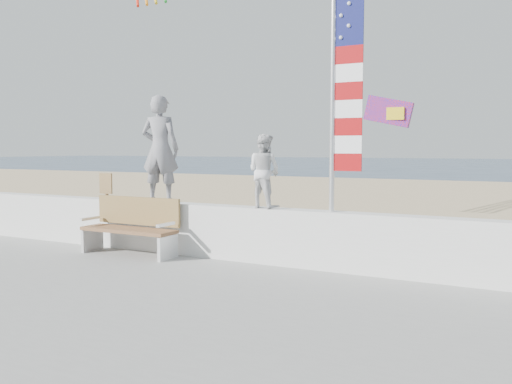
% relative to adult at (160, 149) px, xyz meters
% --- Properties ---
extents(ground, '(220.00, 220.00, 0.00)m').
position_rel_adult_xyz_m(ground, '(1.85, -2.00, -2.03)').
color(ground, '#2A3D54').
rests_on(ground, ground).
extents(sand, '(90.00, 40.00, 0.08)m').
position_rel_adult_xyz_m(sand, '(1.85, 7.00, -1.99)').
color(sand, tan).
rests_on(sand, ground).
extents(seawall, '(30.00, 0.35, 0.90)m').
position_rel_adult_xyz_m(seawall, '(1.85, 0.00, -1.40)').
color(seawall, silver).
rests_on(seawall, boardwalk).
extents(adult, '(0.78, 0.60, 1.91)m').
position_rel_adult_xyz_m(adult, '(0.00, 0.00, 0.00)').
color(adult, gray).
rests_on(adult, seawall).
extents(child, '(0.67, 0.57, 1.20)m').
position_rel_adult_xyz_m(child, '(2.09, 0.00, -0.36)').
color(child, silver).
rests_on(child, seawall).
extents(bench, '(1.80, 0.57, 1.00)m').
position_rel_adult_xyz_m(bench, '(-0.29, -0.45, -1.35)').
color(bench, brown).
rests_on(bench, boardwalk).
extents(flag, '(0.50, 0.08, 3.50)m').
position_rel_adult_xyz_m(flag, '(3.37, -0.00, 0.96)').
color(flag, silver).
rests_on(flag, seawall).
extents(parafoil_kite, '(0.93, 0.33, 0.63)m').
position_rel_adult_xyz_m(parafoil_kite, '(3.52, 2.40, 0.69)').
color(parafoil_kite, red).
rests_on(parafoil_kite, ground).
extents(sign, '(0.32, 0.07, 1.46)m').
position_rel_adult_xyz_m(sign, '(-1.79, 0.54, -1.09)').
color(sign, brown).
rests_on(sign, sand).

